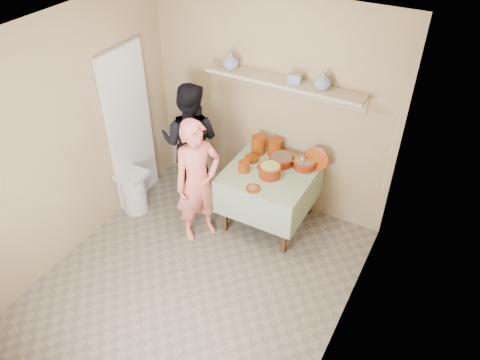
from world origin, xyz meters
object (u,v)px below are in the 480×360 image
Objects in this scene: person_cook at (198,182)px; trash_bin at (134,191)px; person_helper at (190,142)px; cazuela_rice at (270,170)px; serving_table at (270,180)px.

person_cook is 2.70× the size of trash_bin.
person_helper reaches higher than trash_bin.
cazuela_rice is 1.76m from trash_bin.
person_cook is 4.58× the size of cazuela_rice.
person_helper is 0.93m from trash_bin.
trash_bin is at bearing -159.23° from serving_table.
cazuela_rice is (1.16, -0.15, 0.07)m from person_helper.
cazuela_rice is at bearing -22.34° from person_cook.
person_cook is 0.81m from cazuela_rice.
trash_bin is at bearing 124.27° from person_cook.
trash_bin is (-0.94, -0.04, -0.47)m from person_cook.
serving_table is 1.74× the size of trash_bin.
person_cook is at bearing 2.27° from trash_bin.
serving_table is 1.71m from trash_bin.
person_helper is 1.17m from cazuela_rice.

